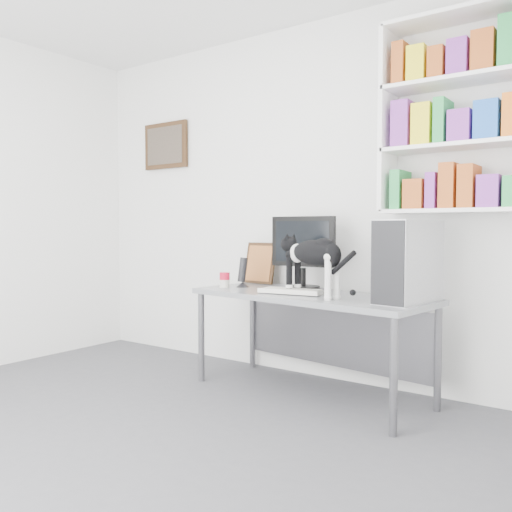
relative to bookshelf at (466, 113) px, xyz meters
The scene contains 11 objects.
room 2.37m from the bookshelf, 127.12° to the right, with size 4.01×4.01×2.70m.
bookshelf is the anchor object (origin of this frame).
wall_art 2.70m from the bookshelf, behind, with size 0.52×0.04×0.42m, color #422715.
desk 1.79m from the bookshelf, 161.63° to the right, with size 1.67×0.65×0.70m, color gray.
monitor 1.41m from the bookshelf, behind, with size 0.51×0.24×0.54m, color black.
keyboard 1.57m from the bookshelf, 158.94° to the right, with size 0.43×0.17×0.03m, color silver.
pc_tower 0.99m from the bookshelf, 124.03° to the right, with size 0.22×0.49×0.49m, color #A8A8AD.
speaker 1.86m from the bookshelf, behind, with size 0.10×0.10×0.23m, color black.
leaning_print 1.85m from the bookshelf, behind, with size 0.27×0.11×0.34m, color #422715.
soup_can 1.99m from the bookshelf, 167.89° to the right, with size 0.08×0.08×0.11m, color red.
cat 1.33m from the bookshelf, 151.34° to the right, with size 0.63×0.17×0.39m, color black, non-canonical shape.
Camera 1 is at (2.32, -1.63, 1.14)m, focal length 38.00 mm.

